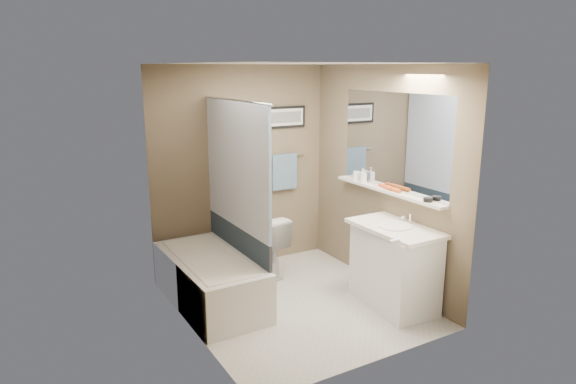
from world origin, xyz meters
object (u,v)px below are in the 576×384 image
vanity (394,268)px  soap_bottle (363,175)px  glass_jar (357,176)px  hair_brush_front (394,189)px  hair_brush_back (386,187)px  bathtub (210,281)px  candle_bowl_near (428,200)px  toilet (259,245)px

vanity → soap_bottle: bearing=82.2°
glass_jar → vanity: bearing=-101.6°
hair_brush_front → hair_brush_back: size_ratio=1.00×
hair_brush_back → soap_bottle: bearing=90.0°
bathtub → candle_bowl_near: bearing=-34.4°
bathtub → soap_bottle: (1.79, -0.17, 0.94)m
vanity → glass_jar: (0.19, 0.90, 0.77)m
candle_bowl_near → hair_brush_back: size_ratio=0.41×
hair_brush_back → soap_bottle: soap_bottle is taller
toilet → hair_brush_front: bearing=121.8°
hair_brush_front → soap_bottle: (0.00, 0.51, 0.05)m
vanity → soap_bottle: 1.13m
bathtub → glass_jar: (1.79, -0.06, 0.92)m
toilet → vanity: vanity is taller
hair_brush_front → glass_jar: 0.63m
vanity → glass_jar: glass_jar is taller
hair_brush_front → glass_jar: size_ratio=2.20×
candle_bowl_near → hair_brush_back: hair_brush_back is taller
toilet → vanity: 1.61m
vanity → candle_bowl_near: (0.19, -0.22, 0.73)m
bathtub → hair_brush_back: size_ratio=6.82×
hair_brush_back → toilet: bearing=135.6°
candle_bowl_near → soap_bottle: (0.00, 1.00, 0.06)m
toilet → soap_bottle: 1.43m
toilet → bathtub: bearing=18.0°
hair_brush_front → hair_brush_back: (0.00, 0.12, 0.00)m
soap_bottle → glass_jar: bearing=90.0°
soap_bottle → vanity: bearing=-103.2°
candle_bowl_near → hair_brush_front: hair_brush_front is taller
bathtub → toilet: toilet is taller
vanity → candle_bowl_near: candle_bowl_near is taller
bathtub → vanity: size_ratio=1.67×
vanity → glass_jar: bearing=83.8°
candle_bowl_near → glass_jar: bearing=90.0°
toilet → candle_bowl_near: (1.01, -1.59, 0.77)m
hair_brush_front → toilet: bearing=132.3°
candle_bowl_near → hair_brush_back: (0.00, 0.61, 0.00)m
glass_jar → soap_bottle: 0.11m
bathtub → hair_brush_front: hair_brush_front is taller
vanity → hair_brush_front: size_ratio=4.09×
hair_brush_front → vanity: bearing=-124.2°
toilet → hair_brush_back: bearing=125.1°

